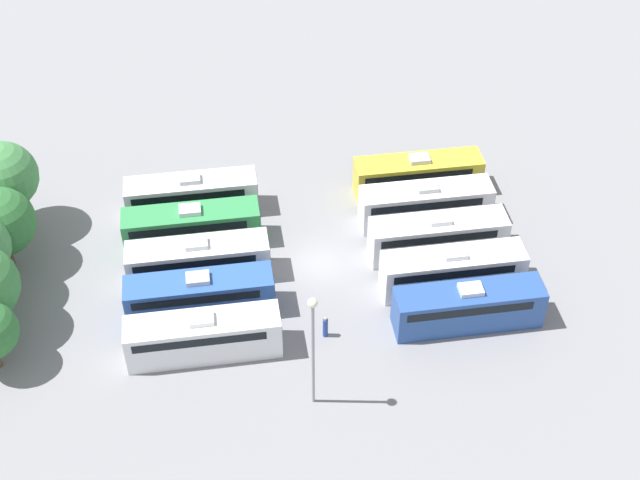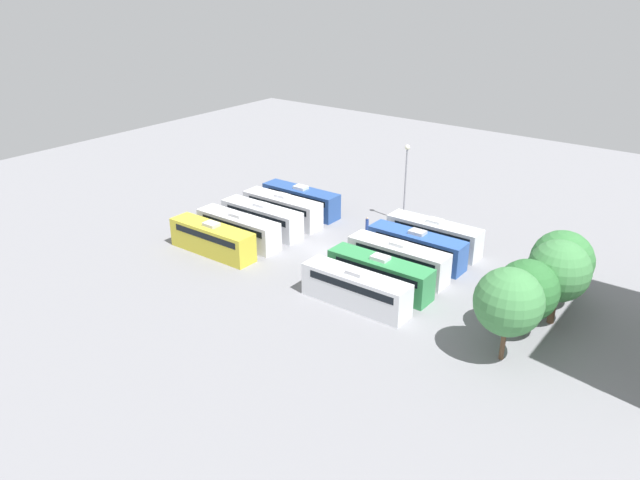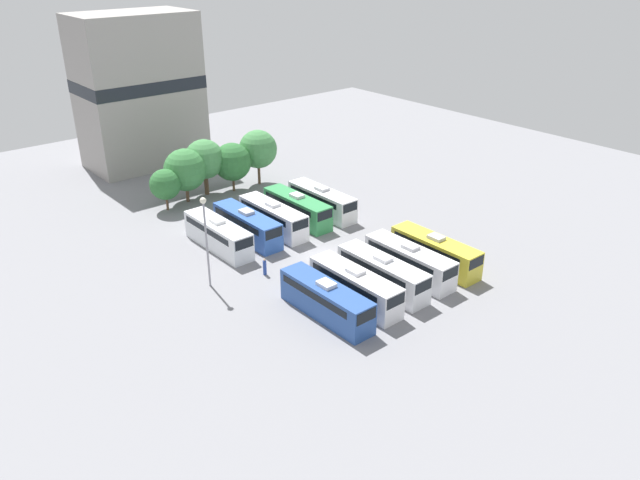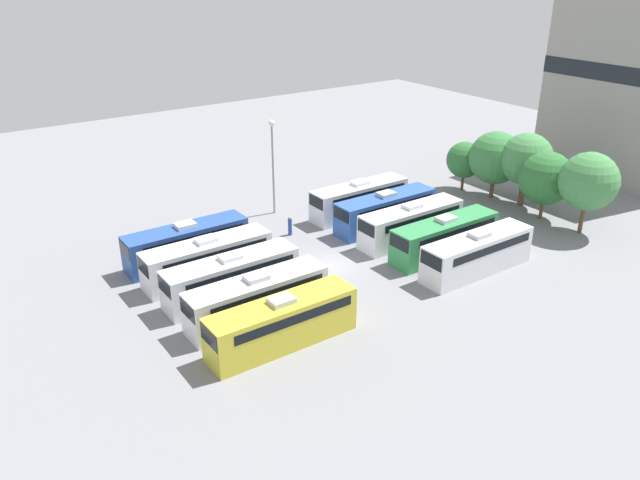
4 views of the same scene
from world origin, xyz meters
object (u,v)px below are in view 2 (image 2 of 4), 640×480
bus_4 (213,238)px  light_pole (406,171)px  bus_6 (417,247)px  bus_1 (282,208)px  bus_5 (434,235)px  bus_0 (301,200)px  bus_9 (356,288)px  worker_person (367,225)px  tree_1 (562,261)px  bus_8 (380,273)px  tree_3 (527,290)px  tree_0 (563,255)px  bus_3 (238,228)px  bus_7 (398,258)px  tree_2 (559,271)px  bus_2 (262,218)px  tree_4 (509,302)px

bus_4 → light_pole: size_ratio=1.10×
bus_6 → bus_1: bearing=-90.5°
bus_5 → bus_0: bearing=-90.0°
bus_9 → worker_person: bearing=-150.3°
light_pole → tree_1: light_pole is taller
bus_4 → tree_1: size_ratio=1.46×
bus_4 → bus_9: 18.14m
bus_8 → tree_3: size_ratio=1.55×
light_pole → tree_0: (5.98, 20.09, -2.76)m
bus_3 → bus_4: (3.63, -0.23, 0.00)m
bus_7 → bus_8: same height
worker_person → bus_0: bearing=-91.7°
bus_8 → tree_1: size_ratio=1.46×
light_pole → tree_3: (15.99, 20.32, -2.06)m
bus_1 → bus_5: (-3.66, 17.91, 0.00)m
bus_1 → bus_5: same height
bus_3 → bus_9: same height
bus_8 → tree_3: tree_3 is taller
bus_1 → tree_2: (3.80, 32.90, 3.16)m
tree_1 → bus_6: bearing=-91.5°
light_pole → tree_1: bearing=66.0°
light_pole → bus_8: bearing=23.0°
bus_4 → light_pole: light_pole is taller
bus_2 → bus_5: size_ratio=1.00×
bus_8 → bus_3: bearing=-90.0°
bus_1 → bus_7: (3.74, 17.90, 0.00)m
bus_9 → tree_0: (-14.09, 13.33, 1.69)m
bus_6 → bus_8: size_ratio=1.00×
bus_0 → tree_3: size_ratio=1.55×
bus_2 → tree_3: size_ratio=1.55×
bus_3 → light_pole: size_ratio=1.10×
tree_0 → tree_1: 3.56m
bus_2 → bus_6: 18.19m
bus_0 → worker_person: bus_0 is taller
light_pole → tree_4: bearing=45.2°
bus_1 → bus_3: bearing=1.1°
worker_person → bus_6: bearing=66.9°
bus_2 → tree_3: bearing=83.7°
tree_3 → worker_person: bearing=-115.7°
bus_4 → bus_7: 19.47m
bus_7 → tree_0: (-6.54, 13.48, 1.69)m
bus_4 → bus_7: size_ratio=1.00×
bus_5 → bus_2: bearing=-67.4°
tree_0 → bus_3: bearing=-71.7°
bus_9 → tree_2: (-7.50, 14.85, 3.16)m
bus_6 → tree_3: bearing=62.7°
bus_7 → worker_person: (-7.09, -8.22, -0.85)m
bus_7 → tree_1: bearing=102.6°
bus_1 → worker_person: (-3.36, 9.68, -0.85)m
bus_9 → tree_3: size_ratio=1.55×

